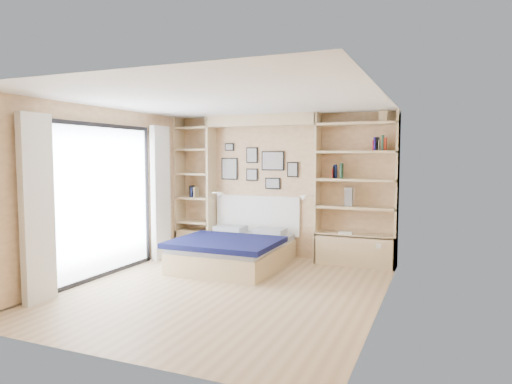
% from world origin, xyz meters
% --- Properties ---
extents(ground, '(4.50, 4.50, 0.00)m').
position_xyz_m(ground, '(0.00, 0.00, 0.00)').
color(ground, tan).
rests_on(ground, ground).
extents(room_shell, '(4.50, 4.50, 4.50)m').
position_xyz_m(room_shell, '(-0.39, 1.52, 1.08)').
color(room_shell, '#E2B886').
rests_on(room_shell, ground).
extents(bed, '(1.60, 1.97, 1.07)m').
position_xyz_m(bed, '(-0.45, 1.26, 0.26)').
color(bed, beige).
rests_on(bed, ground).
extents(photo_gallery, '(1.48, 0.02, 0.82)m').
position_xyz_m(photo_gallery, '(-0.45, 2.22, 1.60)').
color(photo_gallery, black).
rests_on(photo_gallery, ground).
extents(reading_lamps, '(1.92, 0.12, 0.15)m').
position_xyz_m(reading_lamps, '(-0.30, 2.00, 1.10)').
color(reading_lamps, silver).
rests_on(reading_lamps, ground).
extents(shelf_decor, '(3.57, 0.23, 2.03)m').
position_xyz_m(shelf_decor, '(1.11, 2.07, 1.70)').
color(shelf_decor, '#A51E1E').
rests_on(shelf_decor, ground).
extents(deck, '(3.20, 4.00, 0.05)m').
position_xyz_m(deck, '(-3.60, 0.00, 0.00)').
color(deck, brown).
rests_on(deck, ground).
extents(deck_chair, '(0.67, 0.94, 0.87)m').
position_xyz_m(deck_chair, '(-3.65, 0.82, 0.41)').
color(deck_chair, tan).
rests_on(deck_chair, ground).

